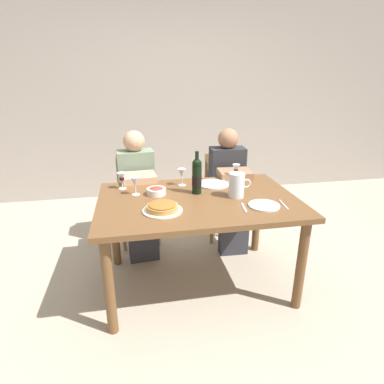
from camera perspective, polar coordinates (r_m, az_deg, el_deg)
ground_plane at (r=2.75m, az=1.00°, el=-16.04°), size 8.00×8.00×0.00m
back_wall at (r=4.46m, az=-4.99°, el=17.30°), size 8.00×0.10×2.80m
dining_table at (r=2.42m, az=1.10°, el=-3.21°), size 1.50×1.00×0.76m
wine_bottle at (r=2.44m, az=0.88°, el=2.90°), size 0.08×0.08×0.34m
water_pitcher at (r=2.41m, az=8.08°, el=0.99°), size 0.17×0.12×0.19m
baked_tart at (r=2.16m, az=-5.38°, el=-2.82°), size 0.28×0.28×0.06m
salad_bowl at (r=2.47m, az=-6.49°, el=0.22°), size 0.15×0.15×0.06m
wine_glass_left_diner at (r=2.63m, az=-1.85°, el=3.34°), size 0.07×0.07×0.15m
wine_glass_right_diner at (r=2.46m, az=-10.29°, el=1.68°), size 0.06×0.06×0.14m
wine_glass_centre at (r=2.62m, az=-12.64°, el=2.62°), size 0.07×0.07×0.14m
wine_glass_spare at (r=2.77m, az=8.00°, el=4.11°), size 0.07×0.07×0.15m
dinner_plate_left_setting at (r=2.69m, az=3.93°, el=1.45°), size 0.26×0.26×0.01m
dinner_plate_right_setting at (r=2.30m, az=12.94°, el=-2.40°), size 0.22×0.22×0.01m
fork_left_setting at (r=2.65m, az=0.79°, el=1.18°), size 0.03×0.16×0.00m
knife_left_setting at (r=2.73m, az=6.99°, el=1.56°), size 0.02×0.18×0.00m
knife_right_setting at (r=2.36m, az=16.29°, el=-2.18°), size 0.03×0.18×0.00m
spoon_right_setting at (r=2.25m, az=9.41°, el=-2.79°), size 0.04×0.16×0.00m
chair_left at (r=3.28m, az=-10.01°, el=-0.25°), size 0.43×0.43×0.87m
diner_left at (r=3.02m, az=-9.74°, el=0.35°), size 0.36×0.52×1.16m
chair_right at (r=3.37m, az=5.65°, el=0.52°), size 0.42×0.42×0.87m
diner_right at (r=3.11m, az=6.78°, el=1.13°), size 0.35×0.51×1.16m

